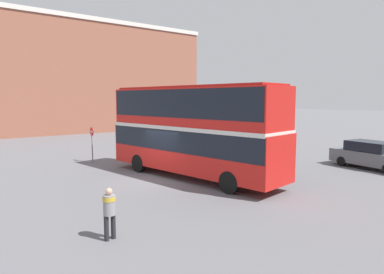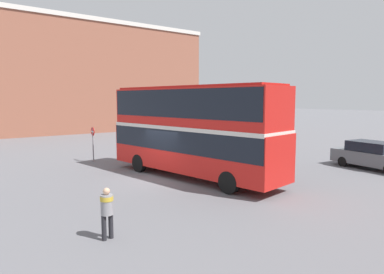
% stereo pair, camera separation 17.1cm
% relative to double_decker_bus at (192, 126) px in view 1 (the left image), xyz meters
% --- Properties ---
extents(ground_plane, '(240.00, 240.00, 0.00)m').
position_rel_double_decker_bus_xyz_m(ground_plane, '(-0.81, -1.94, -2.74)').
color(ground_plane, slate).
extents(building_row_left, '(9.27, 34.71, 13.87)m').
position_rel_double_decker_bus_xyz_m(building_row_left, '(-30.51, 3.59, 4.20)').
color(building_row_left, '#935642').
rests_on(building_row_left, ground_plane).
extents(double_decker_bus, '(10.74, 4.00, 4.80)m').
position_rel_double_decker_bus_xyz_m(double_decker_bus, '(0.00, 0.00, 0.00)').
color(double_decker_bus, red).
rests_on(double_decker_bus, ground_plane).
extents(pedestrian_foreground, '(0.44, 0.44, 1.56)m').
position_rel_double_decker_bus_xyz_m(pedestrian_foreground, '(4.94, -6.83, -1.79)').
color(pedestrian_foreground, '#232328').
rests_on(pedestrian_foreground, ground_plane).
extents(parked_car_kerb_near, '(4.83, 2.40, 1.62)m').
position_rel_double_decker_bus_xyz_m(parked_car_kerb_near, '(4.66, 9.97, -1.94)').
color(parked_car_kerb_near, slate).
rests_on(parked_car_kerb_near, ground_plane).
extents(no_entry_sign, '(0.57, 0.08, 2.31)m').
position_rel_double_decker_bus_xyz_m(no_entry_sign, '(-7.50, -2.51, -1.21)').
color(no_entry_sign, gray).
rests_on(no_entry_sign, ground_plane).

